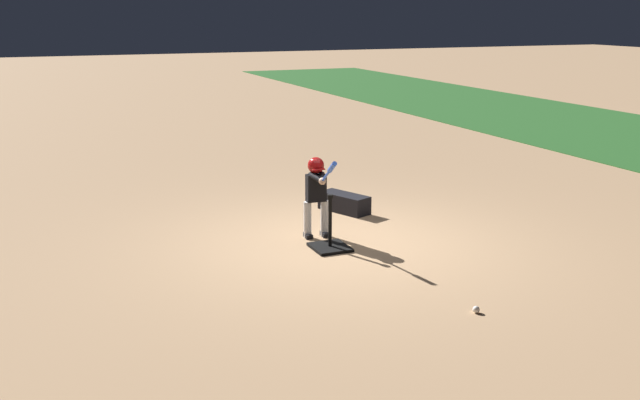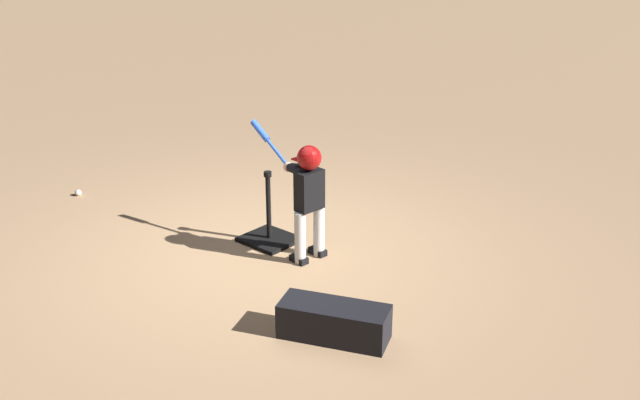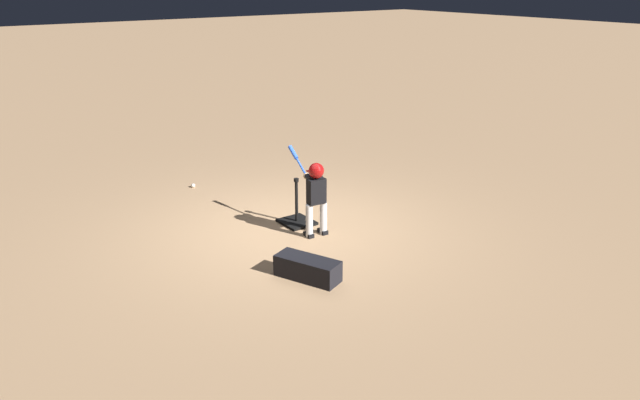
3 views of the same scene
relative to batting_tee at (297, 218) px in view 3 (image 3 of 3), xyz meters
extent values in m
plane|color=tan|center=(-0.15, 0.25, -0.08)|extent=(90.00, 90.00, 0.00)
cube|color=white|center=(-0.02, 0.00, -0.07)|extent=(0.44, 0.44, 0.02)
cube|color=black|center=(0.00, 0.00, -0.06)|extent=(0.51, 0.46, 0.04)
cylinder|color=black|center=(0.00, 0.00, 0.28)|extent=(0.05, 0.05, 0.64)
cylinder|color=black|center=(0.00, 0.00, 0.62)|extent=(0.08, 0.08, 0.05)
cylinder|color=silver|center=(-0.56, 0.16, 0.17)|extent=(0.11, 0.11, 0.51)
cube|color=black|center=(-0.54, 0.15, -0.05)|extent=(0.19, 0.10, 0.06)
cylinder|color=silver|center=(-0.58, -0.09, 0.17)|extent=(0.11, 0.11, 0.51)
cube|color=black|center=(-0.56, -0.09, -0.05)|extent=(0.19, 0.10, 0.06)
cube|color=black|center=(-0.57, 0.04, 0.61)|extent=(0.16, 0.28, 0.37)
sphere|color=#DBB293|center=(-0.57, 0.04, 0.91)|extent=(0.19, 0.19, 0.19)
sphere|color=maroon|center=(-0.57, 0.04, 0.92)|extent=(0.23, 0.23, 0.23)
cube|color=maroon|center=(-0.48, 0.03, 0.89)|extent=(0.13, 0.18, 0.01)
cylinder|color=black|center=(-0.43, 0.07, 0.78)|extent=(0.31, 0.18, 0.11)
cylinder|color=black|center=(-0.43, -0.02, 0.78)|extent=(0.31, 0.14, 0.11)
sphere|color=#DBB293|center=(-0.29, 0.01, 0.76)|extent=(0.10, 0.10, 0.10)
cylinder|color=blue|center=(-0.05, -0.01, 0.93)|extent=(0.50, 0.07, 0.35)
cylinder|color=blue|center=(0.11, -0.02, 1.03)|extent=(0.24, 0.08, 0.19)
cylinder|color=black|center=(-0.31, 0.01, 0.75)|extent=(0.04, 0.05, 0.05)
sphere|color=white|center=(2.54, 0.55, -0.05)|extent=(0.07, 0.07, 0.07)
cube|color=black|center=(-1.63, 0.94, 0.06)|extent=(0.90, 0.62, 0.28)
camera|label=1|loc=(8.56, -3.71, 2.96)|focal=42.00mm
camera|label=2|loc=(-4.82, 4.77, 3.01)|focal=42.00mm
camera|label=3|loc=(-7.46, 5.02, 3.56)|focal=35.00mm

